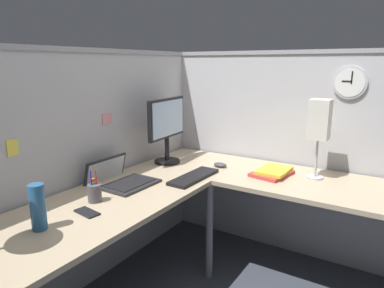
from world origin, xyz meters
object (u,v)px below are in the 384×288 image
(keyboard, at_px, (194,177))
(thermos_flask, at_px, (38,207))
(cell_phone, at_px, (87,212))
(monitor, at_px, (167,125))
(pen_cup, at_px, (95,193))
(wall_clock, at_px, (350,83))
(laptop, at_px, (119,179))
(book_stack, at_px, (273,172))
(desk_lamp_paper, at_px, (319,122))
(computer_mouse, at_px, (220,165))

(keyboard, relative_size, thermos_flask, 1.95)
(keyboard, height_order, cell_phone, keyboard)
(monitor, relative_size, pen_cup, 2.78)
(thermos_flask, xyz_separation_m, wall_clock, (1.70, -1.03, 0.52))
(laptop, height_order, book_stack, laptop)
(pen_cup, height_order, cell_phone, pen_cup)
(thermos_flask, relative_size, desk_lamp_paper, 0.42)
(laptop, bearing_deg, monitor, 1.57)
(desk_lamp_paper, distance_m, wall_clock, 0.38)
(monitor, distance_m, laptop, 0.61)
(laptop, height_order, thermos_flask, thermos_flask)
(monitor, height_order, desk_lamp_paper, desk_lamp_paper)
(keyboard, relative_size, desk_lamp_paper, 0.81)
(computer_mouse, bearing_deg, laptop, 149.24)
(thermos_flask, distance_m, desk_lamp_paper, 1.73)
(keyboard, height_order, book_stack, book_stack)
(cell_phone, bearing_deg, monitor, 20.14)
(pen_cup, distance_m, thermos_flask, 0.38)
(monitor, xyz_separation_m, wall_clock, (0.48, -1.19, 0.33))
(book_stack, distance_m, desk_lamp_paper, 0.46)
(laptop, xyz_separation_m, pen_cup, (-0.31, -0.10, 0.03))
(pen_cup, xyz_separation_m, book_stack, (0.98, -0.68, -0.03))
(monitor, relative_size, wall_clock, 2.27)
(desk_lamp_paper, relative_size, wall_clock, 2.41)
(pen_cup, height_order, wall_clock, wall_clock)
(monitor, height_order, thermos_flask, monitor)
(laptop, bearing_deg, wall_clock, -48.82)
(keyboard, relative_size, wall_clock, 1.95)
(cell_phone, bearing_deg, book_stack, -19.68)
(cell_phone, bearing_deg, desk_lamp_paper, -27.01)
(keyboard, xyz_separation_m, desk_lamp_paper, (0.44, -0.69, 0.37))
(keyboard, height_order, wall_clock, wall_clock)
(computer_mouse, distance_m, pen_cup, 1.00)
(pen_cup, bearing_deg, wall_clock, -38.76)
(thermos_flask, bearing_deg, monitor, 7.28)
(cell_phone, distance_m, book_stack, 1.27)
(thermos_flask, height_order, book_stack, thermos_flask)
(desk_lamp_paper, bearing_deg, computer_mouse, 99.84)
(keyboard, bearing_deg, laptop, 133.61)
(cell_phone, bearing_deg, wall_clock, -25.48)
(thermos_flask, xyz_separation_m, desk_lamp_paper, (1.45, -0.91, 0.27))
(thermos_flask, bearing_deg, computer_mouse, -10.60)
(cell_phone, xyz_separation_m, desk_lamp_paper, (1.21, -0.86, 0.38))
(keyboard, distance_m, wall_clock, 1.24)
(keyboard, xyz_separation_m, thermos_flask, (-1.00, 0.22, 0.10))
(computer_mouse, bearing_deg, wall_clock, -64.63)
(laptop, bearing_deg, thermos_flask, -168.19)
(monitor, height_order, laptop, monitor)
(cell_phone, distance_m, desk_lamp_paper, 1.53)
(monitor, xyz_separation_m, laptop, (-0.55, -0.01, -0.27))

